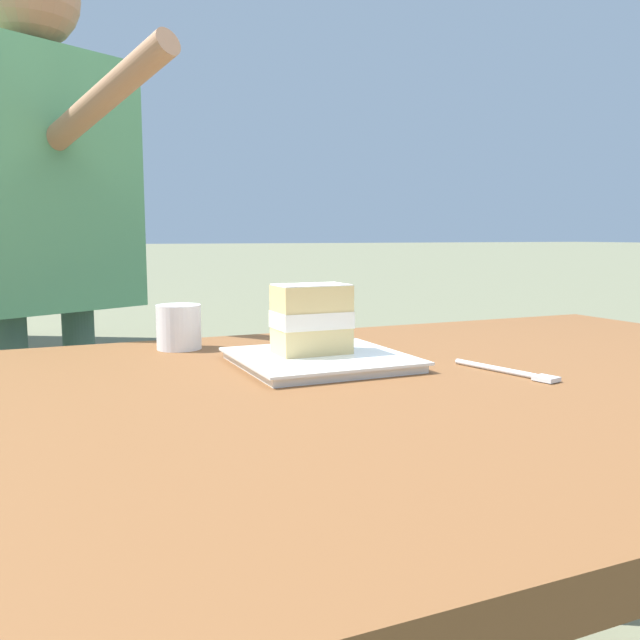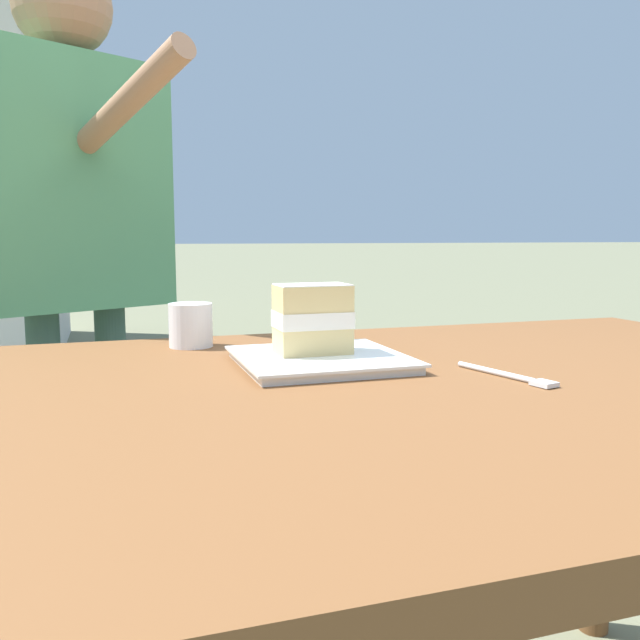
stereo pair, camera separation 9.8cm
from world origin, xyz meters
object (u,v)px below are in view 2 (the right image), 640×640
object	(u,v)px
dessert_plate	(320,360)
dessert_fork	(510,376)
coffee_cup	(191,324)
patio_table	(406,447)
cake_slice	(312,319)
diner_person	(72,196)

from	to	relation	value
dessert_plate	dessert_fork	distance (m)	0.28
dessert_fork	coffee_cup	world-z (taller)	coffee_cup
patio_table	cake_slice	xyz separation A→B (m)	(0.08, -0.16, 0.16)
cake_slice	coffee_cup	xyz separation A→B (m)	(0.16, -0.21, -0.03)
dessert_fork	diner_person	size ratio (longest dim) A/B	0.11
patio_table	cake_slice	bearing A→B (deg)	-63.22
dessert_fork	diner_person	xyz separation A→B (m)	(0.58, -0.84, 0.28)
patio_table	diner_person	distance (m)	0.99
dessert_plate	dessert_fork	bearing A→B (deg)	142.06
dessert_fork	diner_person	world-z (taller)	diner_person
dessert_plate	diner_person	size ratio (longest dim) A/B	0.16
coffee_cup	diner_person	distance (m)	0.54
patio_table	coffee_cup	bearing A→B (deg)	-57.31
cake_slice	coffee_cup	bearing A→B (deg)	-53.26
dessert_plate	dessert_fork	size ratio (longest dim) A/B	1.45
dessert_plate	diner_person	world-z (taller)	diner_person
coffee_cup	dessert_plate	bearing A→B (deg)	125.50
cake_slice	dessert_fork	xyz separation A→B (m)	(-0.22, 0.19, -0.06)
diner_person	cake_slice	bearing A→B (deg)	118.97
cake_slice	dessert_fork	bearing A→B (deg)	139.95
coffee_cup	cake_slice	bearing A→B (deg)	126.74
dessert_fork	coffee_cup	bearing A→B (deg)	-46.31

